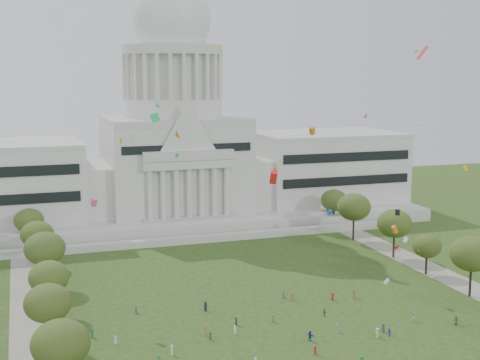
{
  "coord_description": "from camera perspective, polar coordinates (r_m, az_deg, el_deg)",
  "views": [
    {
      "loc": [
        -48.49,
        -100.41,
        48.72
      ],
      "look_at": [
        0.0,
        45.0,
        24.0
      ],
      "focal_mm": 50.0,
      "sensor_mm": 36.0,
      "label": 1
    }
  ],
  "objects": [
    {
      "name": "ground",
      "position": [
        121.68,
        6.94,
        -14.51
      ],
      "size": [
        400.0,
        400.0,
        0.0
      ],
      "primitive_type": "plane",
      "color": "#294315",
      "rests_on": "ground"
    },
    {
      "name": "capitol",
      "position": [
        221.01,
        -5.64,
        2.25
      ],
      "size": [
        160.0,
        64.5,
        91.3
      ],
      "color": "#B9B7AD",
      "rests_on": "ground"
    },
    {
      "name": "path_left",
      "position": [
        139.21,
        -17.41,
        -11.75
      ],
      "size": [
        8.0,
        160.0,
        0.04
      ],
      "primitive_type": "cube",
      "color": "gray",
      "rests_on": "ground"
    },
    {
      "name": "path_right",
      "position": [
        169.38,
        17.44,
        -7.98
      ],
      "size": [
        8.0,
        160.0,
        0.04
      ],
      "primitive_type": "cube",
      "color": "gray",
      "rests_on": "ground"
    },
    {
      "name": "row_tree_l_1",
      "position": [
        105.34,
        -15.06,
        -13.35
      ],
      "size": [
        8.86,
        8.86,
        12.59
      ],
      "color": "black",
      "rests_on": "ground"
    },
    {
      "name": "row_tree_l_2",
      "position": [
        124.44,
        -16.09,
        -10.06
      ],
      "size": [
        8.42,
        8.42,
        11.97
      ],
      "color": "black",
      "rests_on": "ground"
    },
    {
      "name": "row_tree_r_2",
      "position": [
        154.92,
        19.18,
        -5.96
      ],
      "size": [
        9.55,
        9.55,
        13.58
      ],
      "color": "black",
      "rests_on": "ground"
    },
    {
      "name": "row_tree_l_3",
      "position": [
        140.37,
        -16.0,
        -7.98
      ],
      "size": [
        8.12,
        8.12,
        11.55
      ],
      "color": "black",
      "rests_on": "ground"
    },
    {
      "name": "row_tree_r_3",
      "position": [
        169.0,
        15.67,
        -5.45
      ],
      "size": [
        7.01,
        7.01,
        9.98
      ],
      "color": "black",
      "rests_on": "ground"
    },
    {
      "name": "row_tree_l_4",
      "position": [
        157.87,
        -16.33,
        -5.64
      ],
      "size": [
        9.29,
        9.29,
        13.21
      ],
      "color": "black",
      "rests_on": "ground"
    },
    {
      "name": "row_tree_r_4",
      "position": [
        181.35,
        13.05,
        -3.64
      ],
      "size": [
        9.19,
        9.19,
        13.06
      ],
      "color": "black",
      "rests_on": "ground"
    },
    {
      "name": "row_tree_l_5",
      "position": [
        176.12,
        -16.93,
        -4.47
      ],
      "size": [
        8.33,
        8.33,
        11.85
      ],
      "color": "black",
      "rests_on": "ground"
    },
    {
      "name": "row_tree_r_5",
      "position": [
        197.66,
        9.7,
        -2.29
      ],
      "size": [
        9.82,
        9.82,
        13.96
      ],
      "color": "black",
      "rests_on": "ground"
    },
    {
      "name": "row_tree_l_6",
      "position": [
        193.82,
        -17.57,
        -3.32
      ],
      "size": [
        8.19,
        8.19,
        11.64
      ],
      "color": "black",
      "rests_on": "ground"
    },
    {
      "name": "row_tree_r_6",
      "position": [
        214.67,
        8.02,
        -1.73
      ],
      "size": [
        8.42,
        8.42,
        11.97
      ],
      "color": "black",
      "rests_on": "ground"
    },
    {
      "name": "person_0",
      "position": [
        139.68,
        17.95,
        -11.32
      ],
      "size": [
        1.03,
        1.01,
        1.79
      ],
      "primitive_type": "imported",
      "rotation": [
        0.0,
        0.0,
        5.56
      ],
      "color": "#4C4C51",
      "rests_on": "ground"
    },
    {
      "name": "person_2",
      "position": [
        139.12,
        14.64,
        -11.24
      ],
      "size": [
        0.96,
        1.06,
        1.86
      ],
      "primitive_type": "imported",
      "rotation": [
        0.0,
        0.0,
        0.99
      ],
      "color": "silver",
      "rests_on": "ground"
    },
    {
      "name": "person_3",
      "position": [
        130.78,
        12.62,
        -12.56
      ],
      "size": [
        0.88,
        1.16,
        1.61
      ],
      "primitive_type": "imported",
      "rotation": [
        0.0,
        0.0,
        5.09
      ],
      "color": "navy",
      "rests_on": "ground"
    },
    {
      "name": "person_4",
      "position": [
        130.91,
        8.29,
        -12.38
      ],
      "size": [
        0.57,
        1.03,
        1.75
      ],
      "primitive_type": "imported",
      "rotation": [
        0.0,
        0.0,
        4.71
      ],
      "color": "silver",
      "rests_on": "ground"
    },
    {
      "name": "person_5",
      "position": [
        126.43,
        6.0,
        -13.08
      ],
      "size": [
        1.46,
        1.91,
        1.93
      ],
      "primitive_type": "imported",
      "rotation": [
        0.0,
        0.0,
        2.06
      ],
      "color": "navy",
      "rests_on": "ground"
    },
    {
      "name": "person_8",
      "position": [
        126.2,
        -2.57,
        -13.18
      ],
      "size": [
        0.75,
        0.47,
        1.54
      ],
      "primitive_type": "imported",
      "rotation": [
        0.0,
        0.0,
        3.13
      ],
      "color": "#33723F",
      "rests_on": "ground"
    },
    {
      "name": "person_9",
      "position": [
        129.62,
        11.64,
        -12.66
      ],
      "size": [
        0.87,
        1.33,
        1.9
      ],
      "primitive_type": "imported",
      "rotation": [
        0.0,
        0.0,
        1.37
      ],
      "color": "silver",
      "rests_on": "ground"
    },
    {
      "name": "person_10",
      "position": [
        138.42,
        7.22,
        -11.18
      ],
      "size": [
        0.69,
        1.0,
        1.56
      ],
      "primitive_type": "imported",
      "rotation": [
        0.0,
        0.0,
        1.8
      ],
      "color": "#33723F",
      "rests_on": "ground"
    },
    {
      "name": "distant_crowd",
      "position": [
        128.3,
        -0.56,
        -12.74
      ],
      "size": [
        61.94,
        37.51,
        1.94
      ],
      "color": "#B21E1E",
      "rests_on": "ground"
    },
    {
      "name": "kite_swarm",
      "position": [
        120.14,
        7.0,
        -1.6
      ],
      "size": [
        88.82,
        104.83,
        64.55
      ],
      "color": "white",
      "rests_on": "ground"
    }
  ]
}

